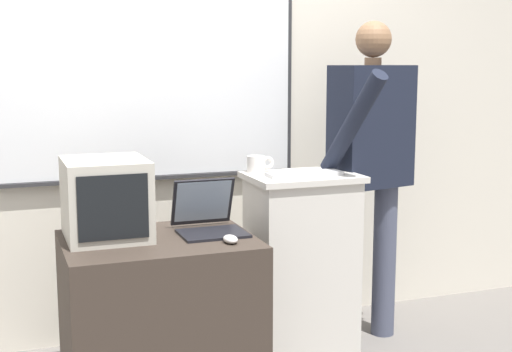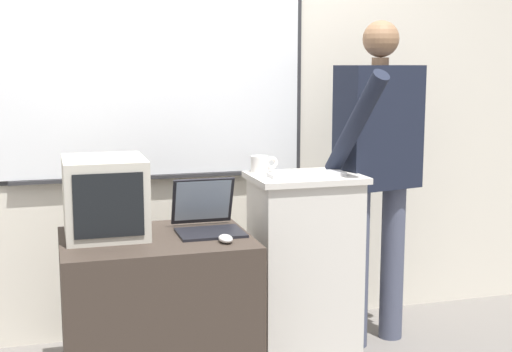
% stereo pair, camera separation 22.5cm
% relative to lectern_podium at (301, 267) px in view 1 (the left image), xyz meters
% --- Properties ---
extents(back_wall, '(6.40, 0.17, 2.66)m').
position_rel_lectern_podium_xyz_m(back_wall, '(-0.49, 0.64, 0.84)').
color(back_wall, beige).
rests_on(back_wall, ground_plane).
extents(lectern_podium, '(0.55, 0.42, 0.98)m').
position_rel_lectern_podium_xyz_m(lectern_podium, '(0.00, 0.00, 0.00)').
color(lectern_podium, beige).
rests_on(lectern_podium, ground_plane).
extents(side_desk, '(0.84, 0.66, 0.76)m').
position_rel_lectern_podium_xyz_m(side_desk, '(-0.79, -0.21, -0.11)').
color(side_desk, '#382D26').
rests_on(side_desk, ground_plane).
extents(person_presenter, '(0.62, 0.63, 1.75)m').
position_rel_lectern_podium_xyz_m(person_presenter, '(0.45, 0.10, 0.53)').
color(person_presenter, '#474C60').
rests_on(person_presenter, ground_plane).
extents(laptop, '(0.30, 0.33, 0.24)m').
position_rel_lectern_podium_xyz_m(laptop, '(-0.54, -0.14, 0.34)').
color(laptop, black).
rests_on(laptop, side_desk).
extents(wireless_keyboard, '(0.38, 0.12, 0.02)m').
position_rel_lectern_podium_xyz_m(wireless_keyboard, '(-0.01, -0.05, 0.50)').
color(wireless_keyboard, silver).
rests_on(wireless_keyboard, lectern_podium).
extents(computer_mouse_by_laptop, '(0.06, 0.10, 0.03)m').
position_rel_lectern_podium_xyz_m(computer_mouse_by_laptop, '(-0.51, -0.40, 0.29)').
color(computer_mouse_by_laptop, silver).
rests_on(computer_mouse_by_laptop, side_desk).
extents(crt_monitor, '(0.36, 0.43, 0.35)m').
position_rel_lectern_podium_xyz_m(crt_monitor, '(-1.00, -0.11, 0.45)').
color(crt_monitor, '#BCB7A8').
rests_on(crt_monitor, side_desk).
extents(coffee_mug, '(0.14, 0.09, 0.09)m').
position_rel_lectern_podium_xyz_m(coffee_mug, '(-0.19, 0.13, 0.53)').
color(coffee_mug, silver).
rests_on(coffee_mug, lectern_podium).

